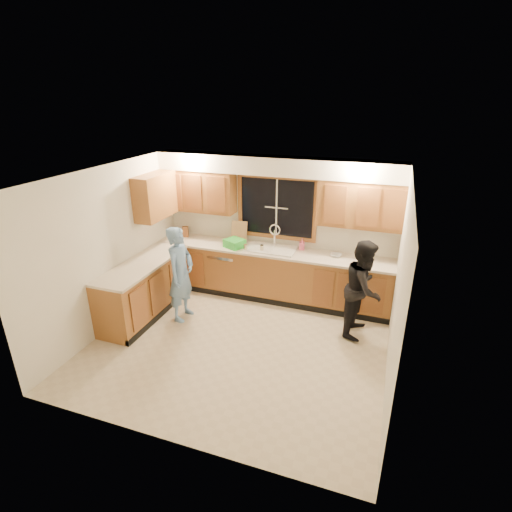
{
  "coord_description": "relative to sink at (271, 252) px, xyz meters",
  "views": [
    {
      "loc": [
        1.9,
        -4.61,
        3.47
      ],
      "look_at": [
        0.05,
        0.65,
        1.17
      ],
      "focal_mm": 28.0,
      "sensor_mm": 36.0,
      "label": 1
    }
  ],
  "objects": [
    {
      "name": "can_left",
      "position": [
        -0.4,
        -0.22,
        0.12
      ],
      "size": [
        0.09,
        0.09,
        0.12
      ],
      "primitive_type": "cylinder",
      "rotation": [
        0.0,
        0.0,
        -0.41
      ],
      "color": "beige",
      "rests_on": "countertop_back"
    },
    {
      "name": "cutting_board",
      "position": [
        -0.67,
        0.18,
        0.25
      ],
      "size": [
        0.3,
        0.13,
        0.38
      ],
      "primitive_type": "cube",
      "rotation": [
        -0.21,
        0.0,
        0.11
      ],
      "color": "tan",
      "rests_on": "countertop_back"
    },
    {
      "name": "bowl",
      "position": [
        1.12,
        0.04,
        0.08
      ],
      "size": [
        0.2,
        0.2,
        0.05
      ],
      "primitive_type": "imported",
      "rotation": [
        0.0,
        0.0,
        -0.05
      ],
      "color": "silver",
      "rests_on": "countertop_back"
    },
    {
      "name": "base_cabinets_back",
      "position": [
        0.0,
        -0.0,
        -0.42
      ],
      "size": [
        4.2,
        0.6,
        0.88
      ],
      "primitive_type": "cube",
      "color": "#9A5F2C",
      "rests_on": "ground"
    },
    {
      "name": "can_right",
      "position": [
        -0.13,
        -0.15,
        0.11
      ],
      "size": [
        0.06,
        0.06,
        0.12
      ],
      "primitive_type": "cylinder",
      "rotation": [
        0.0,
        0.0,
        -0.01
      ],
      "color": "beige",
      "rests_on": "countertop_back"
    },
    {
      "name": "wall_left",
      "position": [
        -2.1,
        -1.6,
        0.39
      ],
      "size": [
        0.0,
        3.8,
        3.8
      ],
      "primitive_type": "plane",
      "rotation": [
        1.57,
        0.0,
        1.57
      ],
      "color": "silver",
      "rests_on": "ground"
    },
    {
      "name": "soap_bottle",
      "position": [
        0.5,
        0.17,
        0.16
      ],
      "size": [
        0.11,
        0.11,
        0.2
      ],
      "primitive_type": "imported",
      "rotation": [
        0.0,
        0.0,
        0.22
      ],
      "color": "#E1557C",
      "rests_on": "countertop_back"
    },
    {
      "name": "sink",
      "position": [
        0.0,
        0.0,
        0.0
      ],
      "size": [
        0.86,
        0.52,
        0.57
      ],
      "color": "silver",
      "rests_on": "countertop_back"
    },
    {
      "name": "woman",
      "position": [
        1.65,
        -0.67,
        -0.11
      ],
      "size": [
        0.66,
        0.8,
        1.51
      ],
      "primitive_type": "imported",
      "rotation": [
        0.0,
        0.0,
        1.44
      ],
      "color": "black",
      "rests_on": "floor"
    },
    {
      "name": "base_cabinets_left",
      "position": [
        -1.8,
        -1.25,
        -0.42
      ],
      "size": [
        0.6,
        1.9,
        0.88
      ],
      "primitive_type": "cube",
      "color": "#9A5F2C",
      "rests_on": "ground"
    },
    {
      "name": "soffit",
      "position": [
        0.0,
        0.12,
        1.49
      ],
      "size": [
        4.2,
        0.35,
        0.3
      ],
      "primitive_type": "cube",
      "color": "white",
      "rests_on": "wall_back"
    },
    {
      "name": "stove",
      "position": [
        -1.8,
        -1.82,
        -0.41
      ],
      "size": [
        0.58,
        0.75,
        0.9
      ],
      "primitive_type": "cube",
      "color": "white",
      "rests_on": "floor"
    },
    {
      "name": "wall_right",
      "position": [
        2.1,
        -1.6,
        0.39
      ],
      "size": [
        0.0,
        3.8,
        3.8
      ],
      "primitive_type": "plane",
      "rotation": [
        1.57,
        0.0,
        -1.57
      ],
      "color": "silver",
      "rests_on": "ground"
    },
    {
      "name": "wall_back",
      "position": [
        0.0,
        0.3,
        0.39
      ],
      "size": [
        4.2,
        0.0,
        4.2
      ],
      "primitive_type": "plane",
      "rotation": [
        1.57,
        0.0,
        0.0
      ],
      "color": "silver",
      "rests_on": "ground"
    },
    {
      "name": "dishwasher",
      "position": [
        -0.85,
        -0.01,
        -0.45
      ],
      "size": [
        0.6,
        0.56,
        0.82
      ],
      "primitive_type": "cube",
      "color": "white",
      "rests_on": "floor"
    },
    {
      "name": "window_frame",
      "position": [
        0.0,
        0.29,
        0.74
      ],
      "size": [
        1.44,
        0.03,
        1.14
      ],
      "color": "black",
      "rests_on": "wall_back"
    },
    {
      "name": "countertop_back",
      "position": [
        0.0,
        -0.02,
        0.04
      ],
      "size": [
        4.2,
        0.63,
        0.04
      ],
      "primitive_type": "cube",
      "color": "beige",
      "rests_on": "base_cabinets_back"
    },
    {
      "name": "knife_block",
      "position": [
        -1.74,
        0.1,
        0.16
      ],
      "size": [
        0.13,
        0.12,
        0.2
      ],
      "primitive_type": "cube",
      "rotation": [
        0.0,
        0.0,
        0.32
      ],
      "color": "brown",
      "rests_on": "countertop_back"
    },
    {
      "name": "dish_crate",
      "position": [
        -0.65,
        -0.11,
        0.13
      ],
      "size": [
        0.4,
        0.39,
        0.14
      ],
      "primitive_type": "cube",
      "rotation": [
        0.0,
        0.0,
        -0.42
      ],
      "color": "green",
      "rests_on": "countertop_back"
    },
    {
      "name": "man",
      "position": [
        -1.14,
        -1.18,
        -0.08
      ],
      "size": [
        0.39,
        0.58,
        1.57
      ],
      "primitive_type": "imported",
      "rotation": [
        0.0,
        0.0,
        1.55
      ],
      "color": "#6891C4",
      "rests_on": "floor"
    },
    {
      "name": "ceiling",
      "position": [
        0.0,
        -1.6,
        1.64
      ],
      "size": [
        4.2,
        4.2,
        0.0
      ],
      "primitive_type": "plane",
      "rotation": [
        3.14,
        0.0,
        0.0
      ],
      "color": "white"
    },
    {
      "name": "countertop_left",
      "position": [
        -1.79,
        -1.25,
        0.04
      ],
      "size": [
        0.63,
        1.9,
        0.04
      ],
      "primitive_type": "cube",
      "color": "beige",
      "rests_on": "base_cabinets_left"
    },
    {
      "name": "upper_cabinets_return",
      "position": [
        -1.94,
        -0.48,
        0.96
      ],
      "size": [
        0.33,
        0.9,
        0.75
      ],
      "primitive_type": "cube",
      "color": "#9A5F2C",
      "rests_on": "wall_left"
    },
    {
      "name": "floor",
      "position": [
        0.0,
        -1.6,
        -0.86
      ],
      "size": [
        4.2,
        4.2,
        0.0
      ],
      "primitive_type": "plane",
      "color": "beige",
      "rests_on": "ground"
    },
    {
      "name": "upper_cabinets_left",
      "position": [
        -1.43,
        0.13,
        0.96
      ],
      "size": [
        1.35,
        0.33,
        0.75
      ],
      "primitive_type": "cube",
      "color": "#9A5F2C",
      "rests_on": "wall_back"
    },
    {
      "name": "upper_cabinets_right",
      "position": [
        1.43,
        0.13,
        0.96
      ],
      "size": [
        1.35,
        0.33,
        0.75
      ],
      "primitive_type": "cube",
      "color": "#9A5F2C",
      "rests_on": "wall_back"
    }
  ]
}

